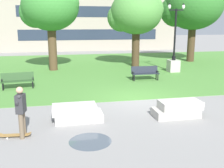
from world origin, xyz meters
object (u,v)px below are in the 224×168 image
(concrete_block_center, at_px, (77,113))
(concrete_block_left, at_px, (178,109))
(person_skateboarder, at_px, (21,109))
(skateboard, at_px, (15,135))
(lamp_post_center, at_px, (174,58))
(park_bench_near_left, at_px, (18,80))
(park_bench_near_right, at_px, (145,72))

(concrete_block_center, relative_size, concrete_block_left, 0.99)
(person_skateboarder, xyz_separation_m, skateboard, (-0.26, 0.05, -0.89))
(person_skateboarder, relative_size, lamp_post_center, 0.33)
(concrete_block_center, relative_size, park_bench_near_left, 1.02)
(park_bench_near_left, xyz_separation_m, lamp_post_center, (10.99, 3.27, 0.51))
(lamp_post_center, bearing_deg, concrete_block_left, -113.42)
(person_skateboarder, relative_size, skateboard, 1.65)
(park_bench_near_left, relative_size, lamp_post_center, 0.36)
(concrete_block_center, xyz_separation_m, person_skateboarder, (-1.84, -1.18, 0.67))
(concrete_block_center, bearing_deg, skateboard, -151.87)
(person_skateboarder, height_order, skateboard, person_skateboarder)
(park_bench_near_right, bearing_deg, skateboard, -132.47)
(park_bench_near_left, xyz_separation_m, park_bench_near_right, (7.86, 0.77, 0.00))
(concrete_block_left, xyz_separation_m, park_bench_near_left, (-6.94, 6.09, 0.23))
(concrete_block_center, relative_size, skateboard, 1.83)
(skateboard, height_order, park_bench_near_right, park_bench_near_right)
(skateboard, height_order, lamp_post_center, lamp_post_center)
(concrete_block_left, bearing_deg, concrete_block_center, 175.65)
(person_skateboarder, relative_size, park_bench_near_right, 0.95)
(concrete_block_center, height_order, skateboard, concrete_block_center)
(concrete_block_left, distance_m, park_bench_near_right, 6.92)
(concrete_block_center, bearing_deg, park_bench_near_left, 116.93)
(concrete_block_left, bearing_deg, person_skateboarder, -171.50)
(concrete_block_center, height_order, park_bench_near_left, park_bench_near_left)
(concrete_block_left, bearing_deg, park_bench_near_left, 138.73)
(concrete_block_center, xyz_separation_m, concrete_block_left, (4.00, -0.30, 0.00))
(park_bench_near_right, height_order, lamp_post_center, lamp_post_center)
(park_bench_near_right, bearing_deg, concrete_block_left, -97.68)
(person_skateboarder, distance_m, park_bench_near_left, 7.06)
(skateboard, height_order, park_bench_near_left, park_bench_near_left)
(concrete_block_left, relative_size, person_skateboarder, 1.11)
(concrete_block_center, xyz_separation_m, park_bench_near_right, (4.92, 6.55, 0.23))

